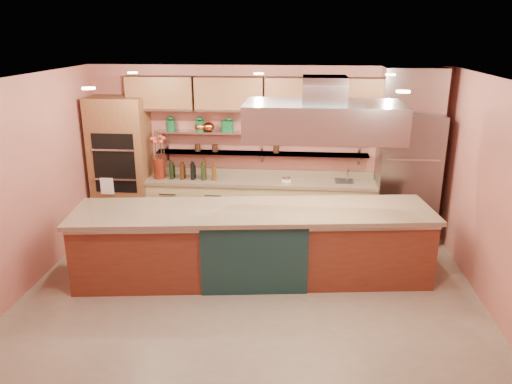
# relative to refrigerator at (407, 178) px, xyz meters

# --- Properties ---
(floor) EXTENTS (6.00, 5.00, 0.02)m
(floor) POSITION_rel_refrigerator_xyz_m (-2.35, -2.14, -1.06)
(floor) COLOR gray
(floor) RESTS_ON ground
(ceiling) EXTENTS (6.00, 5.00, 0.02)m
(ceiling) POSITION_rel_refrigerator_xyz_m (-2.35, -2.14, 1.75)
(ceiling) COLOR black
(ceiling) RESTS_ON wall_back
(wall_back) EXTENTS (6.00, 0.04, 2.80)m
(wall_back) POSITION_rel_refrigerator_xyz_m (-2.35, 0.36, 0.35)
(wall_back) COLOR #B96557
(wall_back) RESTS_ON floor
(wall_front) EXTENTS (6.00, 0.04, 2.80)m
(wall_front) POSITION_rel_refrigerator_xyz_m (-2.35, -4.64, 0.35)
(wall_front) COLOR #B96557
(wall_front) RESTS_ON floor
(wall_left) EXTENTS (0.04, 5.00, 2.80)m
(wall_left) POSITION_rel_refrigerator_xyz_m (-5.35, -2.14, 0.35)
(wall_left) COLOR #B96557
(wall_left) RESTS_ON floor
(wall_right) EXTENTS (0.04, 5.00, 2.80)m
(wall_right) POSITION_rel_refrigerator_xyz_m (0.65, -2.14, 0.35)
(wall_right) COLOR #B96557
(wall_right) RESTS_ON floor
(oven_stack) EXTENTS (0.95, 0.64, 2.30)m
(oven_stack) POSITION_rel_refrigerator_xyz_m (-4.80, 0.04, 0.10)
(oven_stack) COLOR brown
(oven_stack) RESTS_ON floor
(refrigerator) EXTENTS (0.95, 0.72, 2.10)m
(refrigerator) POSITION_rel_refrigerator_xyz_m (0.00, 0.00, 0.00)
(refrigerator) COLOR slate
(refrigerator) RESTS_ON floor
(back_counter) EXTENTS (3.84, 0.64, 0.93)m
(back_counter) POSITION_rel_refrigerator_xyz_m (-2.40, 0.06, -0.58)
(back_counter) COLOR tan
(back_counter) RESTS_ON floor
(wall_shelf_lower) EXTENTS (3.60, 0.26, 0.03)m
(wall_shelf_lower) POSITION_rel_refrigerator_xyz_m (-2.40, 0.23, 0.30)
(wall_shelf_lower) COLOR #ACAFB4
(wall_shelf_lower) RESTS_ON wall_back
(wall_shelf_upper) EXTENTS (3.60, 0.26, 0.03)m
(wall_shelf_upper) POSITION_rel_refrigerator_xyz_m (-2.40, 0.23, 0.65)
(wall_shelf_upper) COLOR #ACAFB4
(wall_shelf_upper) RESTS_ON wall_back
(upper_cabinets) EXTENTS (4.60, 0.36, 0.55)m
(upper_cabinets) POSITION_rel_refrigerator_xyz_m (-2.35, 0.18, 1.30)
(upper_cabinets) COLOR brown
(upper_cabinets) RESTS_ON wall_back
(range_hood) EXTENTS (2.00, 1.00, 0.45)m
(range_hood) POSITION_rel_refrigerator_xyz_m (-1.46, -1.63, 1.20)
(range_hood) COLOR #ACAFB4
(range_hood) RESTS_ON ceiling
(ceiling_downlights) EXTENTS (4.00, 2.80, 0.02)m
(ceiling_downlights) POSITION_rel_refrigerator_xyz_m (-2.35, -1.94, 1.72)
(ceiling_downlights) COLOR #FFE5A5
(ceiling_downlights) RESTS_ON ceiling
(island) EXTENTS (4.92, 1.65, 1.01)m
(island) POSITION_rel_refrigerator_xyz_m (-2.36, -1.63, -0.55)
(island) COLOR brown
(island) RESTS_ON floor
(flower_vase) EXTENTS (0.21, 0.21, 0.35)m
(flower_vase) POSITION_rel_refrigerator_xyz_m (-4.13, 0.01, 0.05)
(flower_vase) COLOR #631B0E
(flower_vase) RESTS_ON back_counter
(oil_bottle_cluster) EXTENTS (0.87, 0.35, 0.27)m
(oil_bottle_cluster) POSITION_rel_refrigerator_xyz_m (-3.55, 0.01, 0.02)
(oil_bottle_cluster) COLOR black
(oil_bottle_cluster) RESTS_ON back_counter
(kitchen_scale) EXTENTS (0.15, 0.11, 0.08)m
(kitchen_scale) POSITION_rel_refrigerator_xyz_m (-1.96, 0.01, -0.08)
(kitchen_scale) COLOR white
(kitchen_scale) RESTS_ON back_counter
(bar_faucet) EXTENTS (0.04, 0.04, 0.23)m
(bar_faucet) POSITION_rel_refrigerator_xyz_m (-0.95, 0.11, -0.00)
(bar_faucet) COLOR white
(bar_faucet) RESTS_ON back_counter
(copper_kettle) EXTENTS (0.26, 0.26, 0.16)m
(copper_kettle) POSITION_rel_refrigerator_xyz_m (-3.30, 0.23, 0.74)
(copper_kettle) COLOR #DA6332
(copper_kettle) RESTS_ON wall_shelf_upper
(green_canister) EXTENTS (0.16, 0.16, 0.18)m
(green_canister) POSITION_rel_refrigerator_xyz_m (-3.01, 0.23, 0.76)
(green_canister) COLOR #104F25
(green_canister) RESTS_ON wall_shelf_upper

